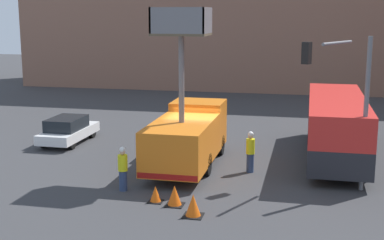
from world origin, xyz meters
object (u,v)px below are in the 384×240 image
Objects in this scene: traffic_light_pole at (344,87)px; traffic_cone_near_truck at (155,195)px; road_worker_near_truck at (123,169)px; parked_car_curbside at (68,130)px; traffic_cone_far_side at (175,196)px; utility_truck at (188,133)px; road_worker_directing at (250,152)px; city_bus at (336,122)px; traffic_cone_mid_road at (193,206)px.

traffic_light_pole is 8.49m from traffic_cone_near_truck.
road_worker_near_truck reaches higher than parked_car_curbside.
traffic_cone_near_truck is 0.81× the size of traffic_cone_far_side.
traffic_cone_near_truck is 0.81m from traffic_cone_far_side.
utility_truck is 7.21m from traffic_light_pole.
utility_truck is at bearing 23.53° from road_worker_directing.
city_bus is at bearing 49.37° from traffic_cone_near_truck.
traffic_cone_near_truck is at bearing -91.34° from utility_truck.
traffic_cone_far_side is at bearing -148.10° from traffic_light_pole.
traffic_light_pole is at bearing -11.48° from utility_truck.
utility_truck reaches higher than road_worker_directing.
traffic_cone_mid_road is (-5.08, -4.61, -3.67)m from traffic_light_pole.
traffic_cone_mid_road is 1.26m from traffic_cone_far_side.
city_bus is 2.38× the size of parked_car_curbside.
city_bus is 10.11m from traffic_cone_far_side.
traffic_cone_mid_road reaches higher than traffic_cone_far_side.
traffic_cone_near_truck is 0.14× the size of parked_car_curbside.
traffic_cone_near_truck is at bearing 165.91° from traffic_cone_far_side.
parked_car_curbside is (-13.98, 4.40, -3.32)m from traffic_light_pole.
traffic_light_pole is 7.78m from traffic_cone_mid_road.
traffic_cone_near_truck is at bearing 160.95° from road_worker_near_truck.
utility_truck is at bearing -22.55° from parked_car_curbside.
road_worker_directing is 0.43× the size of parked_car_curbside.
road_worker_near_truck is 0.96× the size of road_worker_directing.
utility_truck is at bearing 168.52° from traffic_light_pole.
traffic_light_pole is 3.40× the size of road_worker_near_truck.
traffic_cone_mid_road is at bearing -75.35° from utility_truck.
city_bus is 1.70× the size of traffic_light_pole.
city_bus is at bearing 90.15° from traffic_light_pole.
traffic_cone_near_truck is 2.00m from traffic_cone_mid_road.
road_worker_near_truck is (-8.36, -6.86, -0.87)m from city_bus.
utility_truck is at bearing 104.65° from traffic_cone_mid_road.
traffic_cone_far_side is 0.17× the size of parked_car_curbside.
traffic_cone_far_side is (2.40, -1.19, -0.53)m from road_worker_near_truck.
parked_car_curbside is at bearing 70.52° from city_bus.
traffic_light_pole reaches higher than road_worker_directing.
city_bus is 10.45m from traffic_cone_near_truck.
utility_truck is 8.00m from parked_car_curbside.
road_worker_directing is (-3.73, -3.28, -0.83)m from city_bus.
traffic_light_pole is 15.03m from parked_car_curbside.
parked_car_curbside is at bearing 157.45° from utility_truck.
traffic_cone_mid_road is at bearing -45.33° from parked_car_curbside.
road_worker_directing is 2.34× the size of traffic_cone_mid_road.
traffic_light_pole is at bearing 31.90° from traffic_cone_far_side.
utility_truck is 1.18× the size of traffic_light_pole.
parked_car_curbside is (-5.62, 6.92, -0.16)m from road_worker_near_truck.
traffic_cone_near_truck is (-6.75, -3.52, -3.75)m from traffic_light_pole.
traffic_cone_far_side is 11.41m from parked_car_curbside.
traffic_cone_mid_road is (1.67, -1.09, 0.09)m from traffic_cone_near_truck.
traffic_cone_far_side is (-2.22, -4.77, -0.57)m from road_worker_directing.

